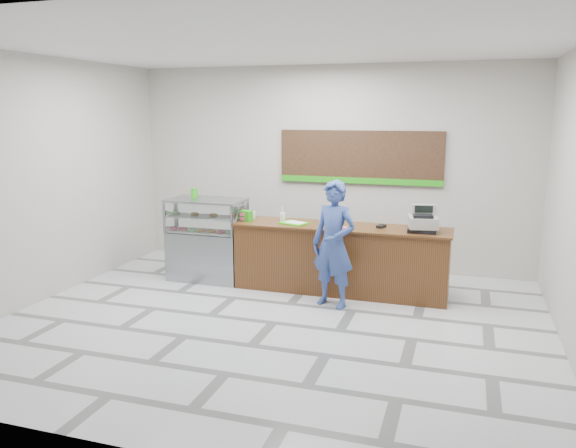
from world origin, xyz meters
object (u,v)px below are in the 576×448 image
(display_case, at_px, (207,239))
(serving_tray, at_px, (294,223))
(sales_counter, at_px, (340,259))
(customer, at_px, (334,244))
(cash_register, at_px, (423,222))

(display_case, relative_size, serving_tray, 2.79)
(sales_counter, height_order, customer, customer)
(display_case, xyz_separation_m, customer, (2.26, -0.65, 0.22))
(customer, bearing_deg, cash_register, 45.05)
(serving_tray, bearing_deg, cash_register, 22.13)
(display_case, xyz_separation_m, cash_register, (3.42, -0.04, 0.50))
(display_case, distance_m, serving_tray, 1.54)
(cash_register, bearing_deg, sales_counter, 166.95)
(serving_tray, bearing_deg, customer, -16.03)
(customer, bearing_deg, serving_tray, 159.98)
(sales_counter, distance_m, customer, 0.75)
(customer, bearing_deg, sales_counter, 110.85)
(cash_register, relative_size, customer, 0.27)
(sales_counter, xyz_separation_m, customer, (0.04, -0.65, 0.38))
(cash_register, bearing_deg, customer, -163.50)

